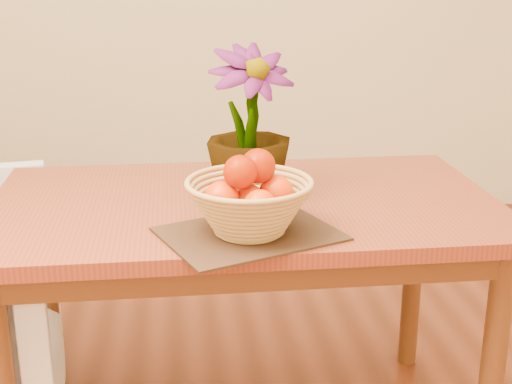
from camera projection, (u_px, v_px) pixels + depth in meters
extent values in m
cube|color=maroon|center=(244.00, 206.00, 1.99)|extent=(1.40, 0.80, 0.04)
cube|color=#4C2A11|center=(244.00, 226.00, 2.00)|extent=(1.28, 0.68, 0.08)
cylinder|color=#4C2A11|center=(492.00, 372.00, 1.87)|extent=(0.06, 0.06, 0.71)
cylinder|color=#4C2A11|center=(47.00, 290.00, 2.34)|extent=(0.06, 0.06, 0.71)
cylinder|color=#4C2A11|center=(413.00, 271.00, 2.47)|extent=(0.06, 0.06, 0.71)
cube|color=#382314|center=(249.00, 234.00, 1.72)|extent=(0.49, 0.43, 0.01)
cylinder|color=tan|center=(249.00, 231.00, 1.72)|extent=(0.16, 0.16, 0.01)
sphere|color=#ED3303|center=(249.00, 199.00, 1.69)|extent=(0.07, 0.07, 0.07)
sphere|color=#ED3303|center=(276.00, 192.00, 1.72)|extent=(0.08, 0.08, 0.08)
sphere|color=#ED3303|center=(240.00, 189.00, 1.75)|extent=(0.08, 0.08, 0.08)
sphere|color=#ED3303|center=(222.00, 199.00, 1.67)|extent=(0.08, 0.08, 0.08)
sphere|color=#ED3303|center=(260.00, 206.00, 1.63)|extent=(0.08, 0.08, 0.08)
sphere|color=#ED3303|center=(258.00, 166.00, 1.69)|extent=(0.08, 0.08, 0.08)
sphere|color=#ED3303|center=(240.00, 172.00, 1.65)|extent=(0.08, 0.08, 0.08)
sphere|color=#ED3303|center=(258.00, 166.00, 1.69)|extent=(0.08, 0.08, 0.08)
sphere|color=#ED3303|center=(240.00, 172.00, 1.65)|extent=(0.08, 0.08, 0.08)
imported|color=#1F4714|center=(249.00, 125.00, 1.91)|extent=(0.30, 0.30, 0.42)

